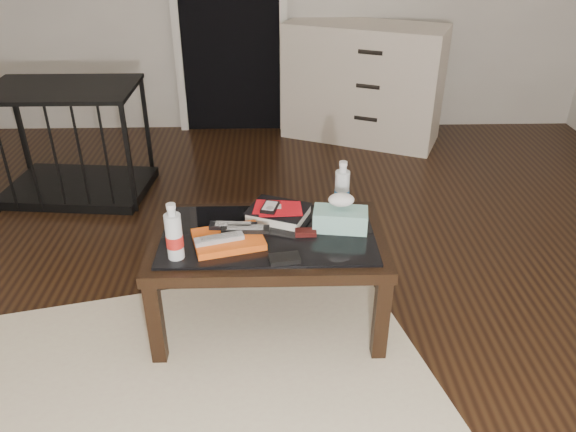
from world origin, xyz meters
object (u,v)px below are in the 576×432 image
object	(u,v)px
dresser	(363,83)
water_bottle_left	(174,231)
textbook	(278,213)
water_bottle_right	(342,186)
coffee_table	(268,246)
pet_crate	(75,160)
tissue_box	(340,219)

from	to	relation	value
dresser	water_bottle_left	size ratio (longest dim) A/B	5.46
textbook	water_bottle_right	world-z (taller)	water_bottle_right
coffee_table	water_bottle_left	bearing A→B (deg)	-154.77
pet_crate	tissue_box	bearing A→B (deg)	-34.15
coffee_table	dresser	distance (m)	2.42
coffee_table	water_bottle_left	size ratio (longest dim) A/B	4.20
textbook	tissue_box	bearing A→B (deg)	0.42
water_bottle_left	tissue_box	xyz separation A→B (m)	(0.67, 0.21, -0.07)
dresser	water_bottle_left	distance (m)	2.71
coffee_table	dresser	xyz separation A→B (m)	(0.74, 2.30, 0.05)
water_bottle_left	tissue_box	distance (m)	0.71
water_bottle_right	tissue_box	world-z (taller)	water_bottle_right
textbook	water_bottle_left	world-z (taller)	water_bottle_left
dresser	pet_crate	xyz separation A→B (m)	(-2.01, -0.95, -0.22)
water_bottle_left	tissue_box	size ratio (longest dim) A/B	1.03
coffee_table	textbook	xyz separation A→B (m)	(0.05, 0.14, 0.09)
coffee_table	textbook	world-z (taller)	textbook
pet_crate	textbook	xyz separation A→B (m)	(1.31, -1.21, 0.25)
pet_crate	water_bottle_right	world-z (taller)	pet_crate
coffee_table	water_bottle_right	xyz separation A→B (m)	(0.33, 0.20, 0.18)
water_bottle_right	dresser	bearing A→B (deg)	79.06
water_bottle_right	coffee_table	bearing A→B (deg)	-148.49
pet_crate	water_bottle_left	size ratio (longest dim) A/B	4.01
water_bottle_right	textbook	bearing A→B (deg)	-167.47
coffee_table	water_bottle_right	bearing A→B (deg)	31.51
dresser	tissue_box	world-z (taller)	dresser
pet_crate	water_bottle_right	distance (m)	2.00
pet_crate	water_bottle_right	bearing A→B (deg)	-29.89
coffee_table	pet_crate	distance (m)	1.86
tissue_box	water_bottle_left	bearing A→B (deg)	-154.88
coffee_table	water_bottle_left	xyz separation A→B (m)	(-0.36, -0.17, 0.18)
dresser	textbook	bearing A→B (deg)	-83.90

